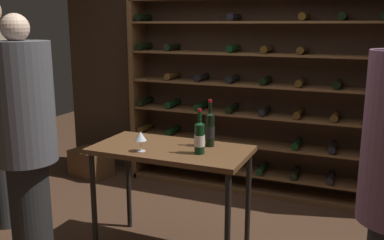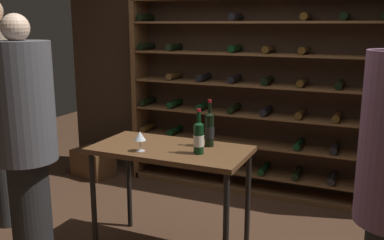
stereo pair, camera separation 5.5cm
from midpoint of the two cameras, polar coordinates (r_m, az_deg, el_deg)
The scene contains 8 objects.
back_wall at distance 4.94m, azimuth 7.82°, elevation 6.94°, with size 4.81×0.10×2.77m, color #3D2B1E.
wine_rack at distance 4.70m, azimuth 10.34°, elevation 2.72°, with size 3.20×0.32×2.18m.
tasting_table at distance 3.44m, azimuth -2.41°, elevation -5.25°, with size 1.24×0.63×0.91m.
person_bystander_dark_jacket at distance 3.50m, azimuth -20.92°, elevation -1.36°, with size 0.49×0.48×1.94m.
wine_crate at distance 5.54m, azimuth -12.66°, elevation -5.53°, with size 0.48×0.34×0.33m, color brown.
wine_bottle_gold_foil at distance 3.41m, azimuth 2.79°, elevation -1.21°, with size 0.08×0.08×0.38m.
wine_bottle_green_slim at distance 3.22m, azimuth 1.38°, elevation -2.30°, with size 0.08×0.08×0.34m.
wine_glass_stemmed_center at distance 3.30m, azimuth -6.43°, elevation -2.20°, with size 0.09×0.09×0.16m.
Camera 2 is at (1.38, -3.09, 1.86)m, focal length 40.27 mm.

